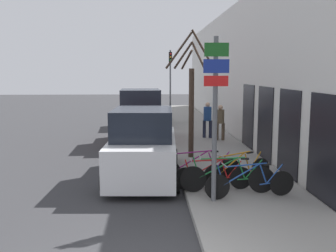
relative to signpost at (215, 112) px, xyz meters
The scene contains 16 objects.
ground_plane 8.25m from the signpost, 101.75° to the left, with size 80.00×80.00×0.00m, color #333335.
sidewalk_curb 10.83m from the signpost, 84.65° to the left, with size 3.20×32.00×0.15m.
building_facade 10.85m from the signpost, 75.34° to the left, with size 0.23×32.00×6.50m.
signpost is the anchor object (origin of this frame).
bicycle_0 2.03m from the signpost, 11.60° to the left, with size 2.31×0.46×0.88m.
bicycle_1 1.92m from the signpost, 53.50° to the left, with size 2.44×0.44×0.95m.
bicycle_2 2.01m from the signpost, 81.00° to the left, with size 2.09×0.44×0.83m.
bicycle_3 2.33m from the signpost, 54.27° to the left, with size 2.09×0.99×0.93m.
bicycle_4 2.34m from the signpost, 95.02° to the left, with size 2.41×0.49×0.93m.
parked_car_0 3.26m from the signpost, 125.10° to the left, with size 2.30×4.38×2.17m.
parked_car_1 8.62m from the signpost, 102.90° to the left, with size 2.18×4.37×2.49m.
parked_car_2 14.10m from the signpost, 97.08° to the left, with size 2.34×4.87×2.24m.
pedestrian_near 8.42m from the signpost, 77.92° to the left, with size 0.43×0.36×1.62m.
pedestrian_far 9.01m from the signpost, 81.84° to the left, with size 0.43×0.38×1.69m.
street_tree 4.80m from the signpost, 90.05° to the left, with size 1.78×1.27×4.59m.
traffic_light 15.44m from the signpost, 90.35° to the left, with size 0.20×0.30×4.50m.
Camera 1 is at (0.03, -5.18, 3.23)m, focal length 40.00 mm.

